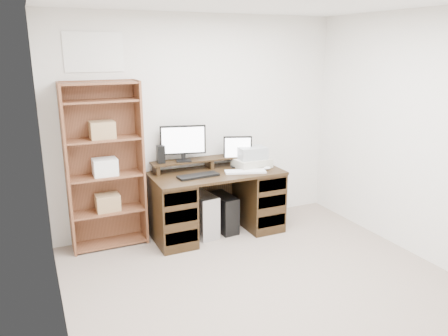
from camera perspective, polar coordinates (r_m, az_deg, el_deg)
room at (r=3.44m, az=9.04°, el=0.55°), size 3.54×4.04×2.54m
desk at (r=5.11m, az=-0.99°, el=-4.41°), size 1.50×0.70×0.75m
riser_shelf at (r=5.15m, az=-1.94°, el=1.06°), size 1.40×0.22×0.12m
monitor_wide at (r=4.97m, az=-5.37°, el=3.50°), size 0.51×0.18×0.41m
monitor_small at (r=5.18m, az=1.79°, el=2.34°), size 0.32×0.18×0.37m
speaker at (r=4.93m, az=-8.26°, el=1.78°), size 0.08×0.08×0.20m
keyboard_black at (r=4.80m, az=-3.39°, el=-1.03°), size 0.47×0.19×0.03m
keyboard_white at (r=4.97m, az=2.80°, el=-0.47°), size 0.48×0.27×0.02m
mouse at (r=5.11m, az=5.64°, el=-0.01°), size 0.10×0.07×0.04m
printer at (r=5.20m, az=3.65°, el=0.70°), size 0.43×0.34×0.10m
basket at (r=5.17m, az=3.67°, el=2.00°), size 0.34×0.25×0.14m
tower_silver at (r=5.13m, az=-2.99°, el=-5.99°), size 0.28×0.52×0.50m
tower_black at (r=5.24m, az=-0.03°, el=-5.85°), size 0.22×0.45×0.44m
bookshelf at (r=4.82m, az=-15.34°, el=0.41°), size 0.80×0.30×1.80m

